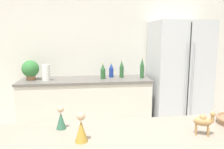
{
  "coord_description": "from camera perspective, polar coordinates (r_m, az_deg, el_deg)",
  "views": [
    {
      "loc": [
        -0.34,
        -0.88,
        1.53
      ],
      "look_at": [
        -0.05,
        1.35,
        1.16
      ],
      "focal_mm": 35.0,
      "sensor_mm": 36.0,
      "label": 1
    }
  ],
  "objects": [
    {
      "name": "back_counter",
      "position": [
        3.45,
        -6.75,
        -8.79
      ],
      "size": [
        1.94,
        0.63,
        0.94
      ],
      "color": "silver",
      "rests_on": "ground_plane"
    },
    {
      "name": "refrigerator",
      "position": [
        3.61,
        16.88,
        -1.26
      ],
      "size": [
        0.84,
        0.7,
        1.8
      ],
      "color": "silver",
      "rests_on": "ground_plane"
    },
    {
      "name": "back_bottle_3",
      "position": [
        3.4,
        2.53,
        1.38
      ],
      "size": [
        0.06,
        0.06,
        0.27
      ],
      "color": "#2D6033",
      "rests_on": "back_counter"
    },
    {
      "name": "wall_back",
      "position": [
        3.64,
        -2.17,
        5.16
      ],
      "size": [
        8.0,
        0.06,
        2.55
      ],
      "color": "silver",
      "rests_on": "ground_plane"
    },
    {
      "name": "paper_towel_roll",
      "position": [
        3.3,
        -16.85,
        0.47
      ],
      "size": [
        0.11,
        0.11,
        0.23
      ],
      "color": "white",
      "rests_on": "back_counter"
    },
    {
      "name": "camel_figurine",
      "position": [
        1.41,
        22.8,
        -11.15
      ],
      "size": [
        0.12,
        0.09,
        0.15
      ],
      "color": "#A87F4C",
      "rests_on": "bar_counter"
    },
    {
      "name": "potted_plant",
      "position": [
        3.42,
        -20.53,
        1.27
      ],
      "size": [
        0.25,
        0.25,
        0.29
      ],
      "color": "#9E6B47",
      "rests_on": "back_counter"
    },
    {
      "name": "wise_man_figurine_blue",
      "position": [
        1.24,
        -8.04,
        -13.94
      ],
      "size": [
        0.07,
        0.07,
        0.17
      ],
      "color": "#B28933",
      "rests_on": "bar_counter"
    },
    {
      "name": "wise_man_figurine_crimson",
      "position": [
        1.44,
        -13.2,
        -11.28
      ],
      "size": [
        0.06,
        0.06,
        0.15
      ],
      "color": "#33664C",
      "rests_on": "bar_counter"
    },
    {
      "name": "back_bottle_2",
      "position": [
        3.39,
        7.86,
        1.63
      ],
      "size": [
        0.06,
        0.06,
        0.32
      ],
      "color": "#2D6033",
      "rests_on": "back_counter"
    },
    {
      "name": "back_bottle_1",
      "position": [
        3.3,
        -2.39,
        0.79
      ],
      "size": [
        0.07,
        0.07,
        0.23
      ],
      "color": "#2D6033",
      "rests_on": "back_counter"
    },
    {
      "name": "back_bottle_0",
      "position": [
        3.43,
        -0.2,
        1.07
      ],
      "size": [
        0.07,
        0.07,
        0.23
      ],
      "color": "navy",
      "rests_on": "back_counter"
    }
  ]
}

